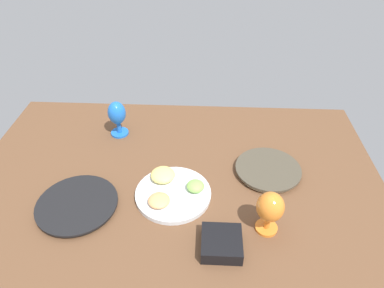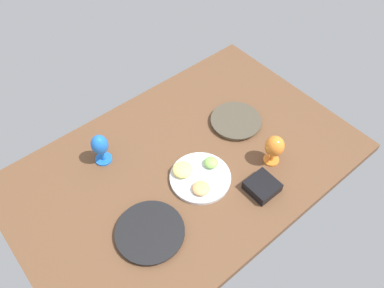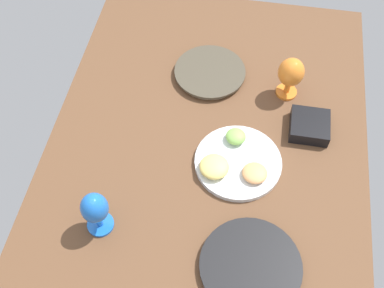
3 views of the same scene
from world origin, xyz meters
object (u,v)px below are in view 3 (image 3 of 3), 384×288
at_px(hurricane_glass_blue, 95,210).
at_px(hurricane_glass_orange, 291,74).
at_px(dinner_plate_right, 210,73).
at_px(fruit_platter, 236,162).
at_px(square_bowl_black, 310,125).
at_px(dinner_plate_left, 250,266).

xyz_separation_m(hurricane_glass_blue, hurricane_glass_orange, (0.60, -0.51, -0.00)).
bearing_deg(dinner_plate_right, hurricane_glass_orange, -97.95).
distance_m(fruit_platter, square_bowl_black, 0.29).
relative_size(hurricane_glass_blue, hurricane_glass_orange, 1.03).
height_order(dinner_plate_right, hurricane_glass_blue, hurricane_glass_blue).
bearing_deg(fruit_platter, hurricane_glass_blue, 126.65).
bearing_deg(dinner_plate_right, dinner_plate_left, -162.67).
xyz_separation_m(dinner_plate_left, fruit_platter, (0.33, 0.08, 0.01)).
distance_m(dinner_plate_right, hurricane_glass_blue, 0.68).
relative_size(dinner_plate_left, square_bowl_black, 2.25).
bearing_deg(hurricane_glass_blue, fruit_platter, -53.35).
relative_size(fruit_platter, square_bowl_black, 2.18).
relative_size(dinner_plate_left, dinner_plate_right, 1.11).
xyz_separation_m(hurricane_glass_orange, square_bowl_black, (-0.15, -0.08, -0.07)).
xyz_separation_m(dinner_plate_left, dinner_plate_right, (0.69, 0.22, 0.00)).
relative_size(hurricane_glass_orange, square_bowl_black, 1.25).
height_order(fruit_platter, square_bowl_black, fruit_platter).
xyz_separation_m(hurricane_glass_blue, square_bowl_black, (0.45, -0.59, -0.07)).
bearing_deg(hurricane_glass_orange, dinner_plate_left, 174.59).
bearing_deg(hurricane_glass_blue, dinner_plate_right, -19.72).
bearing_deg(dinner_plate_left, hurricane_glass_orange, -5.41).
height_order(dinner_plate_left, dinner_plate_right, dinner_plate_right).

